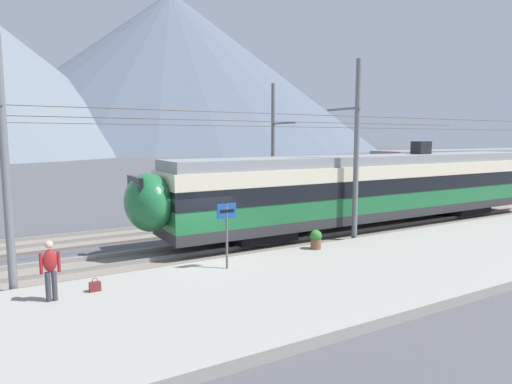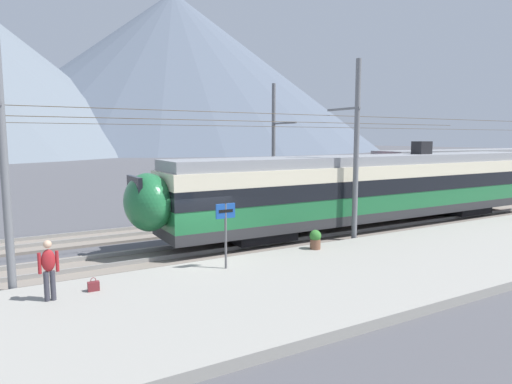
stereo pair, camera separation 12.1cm
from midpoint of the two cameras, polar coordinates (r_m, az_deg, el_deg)
ground_plane at (r=17.33m, az=-7.46°, el=-8.88°), size 400.00×400.00×0.00m
platform_slab at (r=13.48m, az=-0.01°, el=-12.86°), size 120.00×6.97×0.29m
track_near at (r=18.33m, az=-8.84°, el=-7.80°), size 120.00×3.00×0.28m
track_far at (r=22.71m, az=-13.20°, el=-5.01°), size 120.00×3.00×0.28m
train_near_platform at (r=23.19m, az=14.01°, el=0.61°), size 24.18×2.91×4.27m
train_far_track at (r=41.98m, az=29.40°, el=2.71°), size 30.68×2.95×4.27m
catenary_mast_west at (r=14.85m, az=-30.02°, el=3.25°), size 44.74×2.16×7.65m
catenary_mast_mid at (r=20.10m, az=12.50°, el=5.46°), size 44.74×2.16×8.14m
catenary_mast_far_side at (r=27.73m, az=2.29°, el=5.91°), size 44.74×2.61×8.10m
platform_sign at (r=14.91m, az=-4.06°, el=-3.79°), size 0.70×0.08×2.25m
passenger_walking at (r=13.36m, az=-25.40°, el=-8.84°), size 0.53×0.22×1.69m
handbag_beside_passenger at (r=13.92m, az=-20.42°, el=-11.41°), size 0.32×0.18×0.40m
potted_plant_platform_edge at (r=17.89m, az=7.59°, el=-6.01°), size 0.47×0.47×0.78m
mountain_central_peak at (r=194.74m, az=-10.82°, el=15.05°), size 169.33×169.33×64.68m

